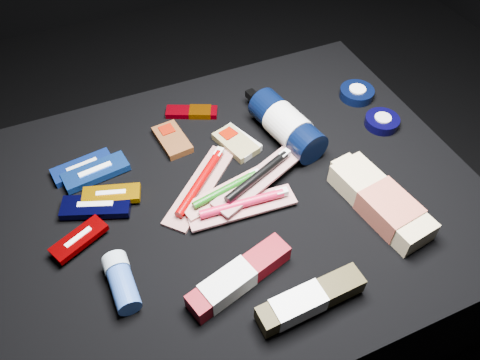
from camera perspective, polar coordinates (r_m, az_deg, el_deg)
name	(u,v)px	position (r m, az deg, el deg)	size (l,w,h in m)	color
ground	(236,286)	(1.29, -0.44, -12.80)	(3.00, 3.00, 0.00)	black
cloth_table	(236,245)	(1.12, -0.50, -7.98)	(0.98, 0.78, 0.40)	black
luna_bar_0	(83,167)	(1.05, -18.62, 1.48)	(0.13, 0.06, 0.02)	#1639AB
luna_bar_1	(96,172)	(1.03, -17.16, 0.93)	(0.14, 0.07, 0.02)	#1745A8
luna_bar_2	(96,207)	(0.96, -17.14, -3.12)	(0.14, 0.09, 0.02)	black
luna_bar_3	(112,195)	(0.97, -15.39, -1.73)	(0.12, 0.07, 0.01)	#CB8400
luna_bar_4	(79,239)	(0.92, -19.02, -6.82)	(0.11, 0.08, 0.01)	#800003
clif_bar_0	(171,139)	(1.06, -8.36, 5.02)	(0.07, 0.11, 0.02)	#582F14
clif_bar_1	(236,141)	(1.05, -0.50, 4.76)	(0.09, 0.12, 0.02)	beige
clif_bar_2	(234,142)	(1.05, -0.69, 4.66)	(0.08, 0.11, 0.02)	olive
power_bar	(195,112)	(1.13, -5.56, 8.25)	(0.13, 0.08, 0.01)	#83000B
lotion_bottle	(287,125)	(1.05, 5.69, 6.68)	(0.11, 0.25, 0.08)	black
cream_tin_upper	(357,93)	(1.20, 14.04, 10.25)	(0.08, 0.08, 0.03)	black
cream_tin_lower	(382,121)	(1.14, 16.92, 6.85)	(0.08, 0.08, 0.02)	black
bodywash_bottle	(382,203)	(0.95, 16.88, -2.68)	(0.11, 0.24, 0.05)	beige
deodorant_stick	(121,281)	(0.84, -14.26, -11.88)	(0.05, 0.11, 0.04)	#2B4FA0
toothbrush_pack_0	(201,184)	(0.96, -4.80, -0.44)	(0.21, 0.20, 0.03)	#BDB4B0
toothbrush_pack_1	(243,205)	(0.92, 0.43, -3.09)	(0.22, 0.07, 0.02)	beige
toothbrush_pack_2	(227,191)	(0.93, -1.65, -1.30)	(0.19, 0.08, 0.02)	beige
toothbrush_pack_3	(258,178)	(0.94, 2.23, 0.29)	(0.22, 0.13, 0.02)	#B9B2AD
toothpaste_carton_red	(235,280)	(0.82, -0.56, -12.04)	(0.21, 0.10, 0.04)	maroon
toothpaste_carton_green	(306,301)	(0.81, 8.08, -14.42)	(0.19, 0.05, 0.04)	#302810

